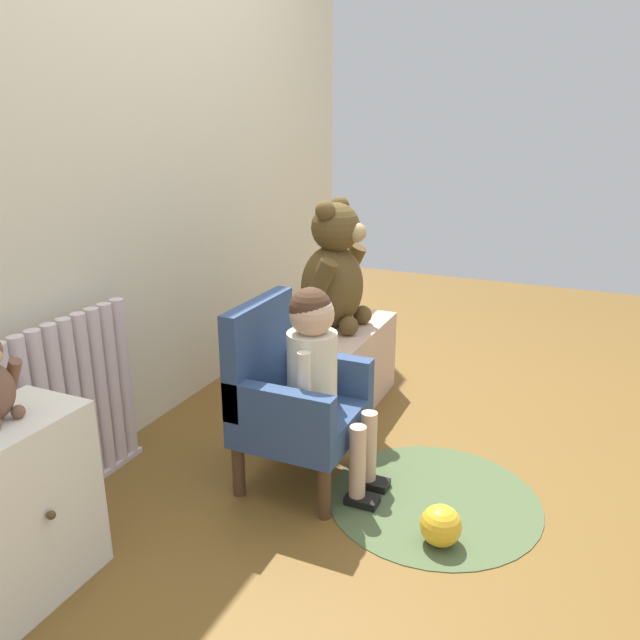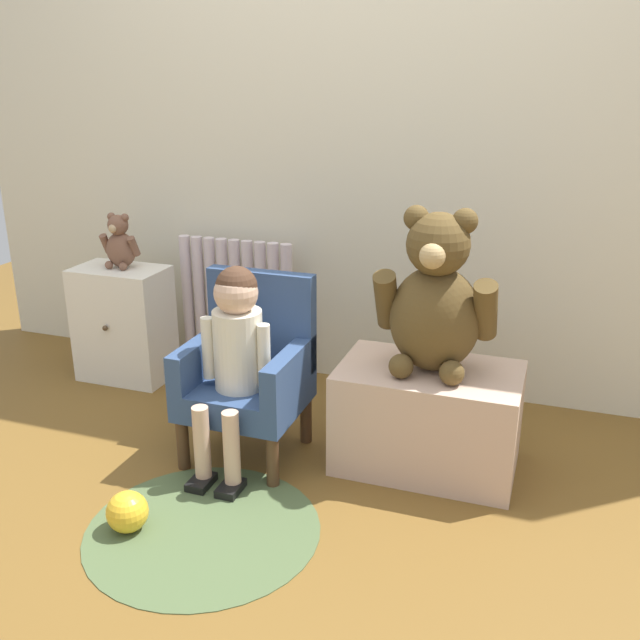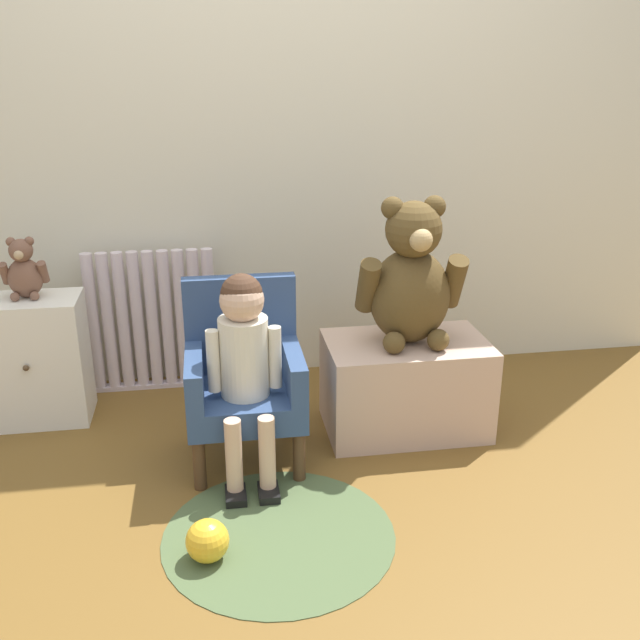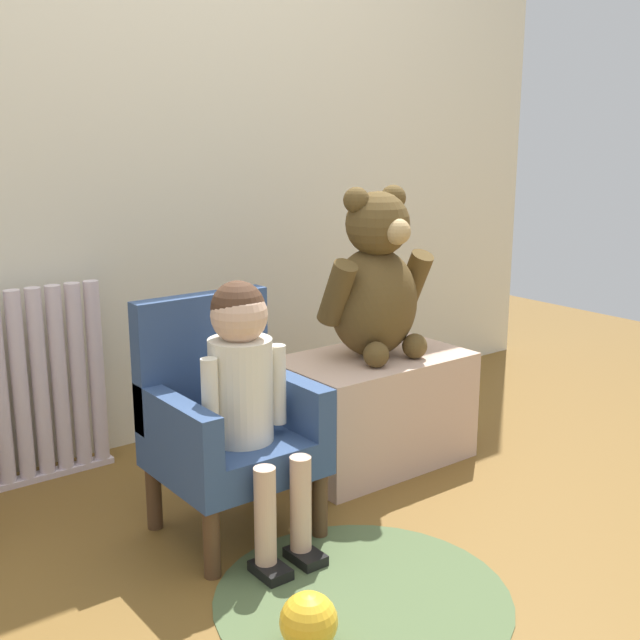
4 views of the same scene
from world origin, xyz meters
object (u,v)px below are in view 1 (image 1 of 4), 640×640
at_px(small_dresser, 14,511).
at_px(floor_rug, 434,499).
at_px(toy_ball, 441,526).
at_px(low_bench, 333,365).
at_px(radiator, 75,407).
at_px(child_armchair, 290,397).
at_px(child_figure, 318,362).
at_px(large_teddy_bear, 334,272).

height_order(small_dresser, floor_rug, small_dresser).
bearing_deg(toy_ball, floor_rug, 18.63).
xyz_separation_m(small_dresser, low_bench, (1.44, -0.31, -0.07)).
relative_size(floor_rug, toy_ball, 5.61).
xyz_separation_m(radiator, toy_ball, (0.21, -1.22, -0.25)).
relative_size(child_armchair, child_figure, 0.91).
distance_m(child_armchair, child_figure, 0.18).
xyz_separation_m(child_armchair, child_figure, (-0.00, -0.11, 0.15)).
height_order(radiator, child_armchair, child_armchair).
distance_m(low_bench, large_teddy_bear, 0.43).
bearing_deg(large_teddy_bear, child_figure, -161.61).
height_order(low_bench, toy_ball, low_bench).
bearing_deg(radiator, child_armchair, -60.64).
height_order(small_dresser, child_figure, child_figure).
bearing_deg(floor_rug, child_figure, 99.43).
relative_size(small_dresser, child_figure, 0.71).
distance_m(radiator, low_bench, 1.13).
bearing_deg(large_teddy_bear, small_dresser, 167.93).
distance_m(radiator, small_dresser, 0.51).
xyz_separation_m(large_teddy_bear, floor_rug, (-0.57, -0.61, -0.61)).
relative_size(large_teddy_bear, floor_rug, 0.77).
bearing_deg(toy_ball, low_bench, 41.20).
bearing_deg(child_armchair, small_dresser, 153.03).
distance_m(child_armchair, low_bench, 0.65).
bearing_deg(child_armchair, large_teddy_bear, 9.22).
xyz_separation_m(low_bench, large_teddy_bear, (0.00, 0.00, 0.43)).
xyz_separation_m(child_figure, floor_rug, (0.07, -0.40, -0.47)).
bearing_deg(floor_rug, child_armchair, 97.46).
bearing_deg(toy_ball, large_teddy_bear, 41.15).
xyz_separation_m(low_bench, toy_ball, (-0.78, -0.68, -0.12)).
height_order(child_armchair, toy_ball, child_armchair).
distance_m(low_bench, toy_ball, 1.04).
bearing_deg(floor_rug, radiator, 110.33).
height_order(low_bench, floor_rug, low_bench).
bearing_deg(low_bench, toy_ball, -138.80).
bearing_deg(floor_rug, low_bench, 47.25).
height_order(small_dresser, large_teddy_bear, large_teddy_bear).
relative_size(low_bench, large_teddy_bear, 1.11).
height_order(radiator, toy_ball, radiator).
height_order(child_armchair, large_teddy_bear, large_teddy_bear).
distance_m(radiator, floor_rug, 1.26).
height_order(low_bench, large_teddy_bear, large_teddy_bear).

